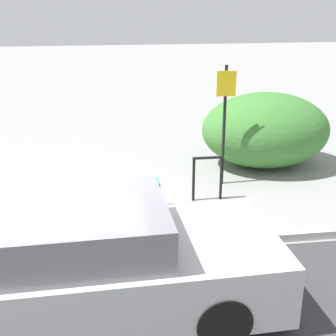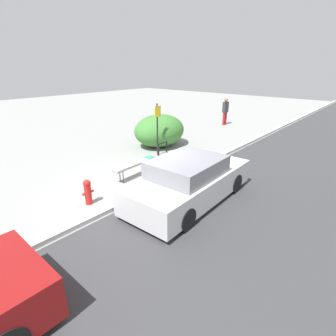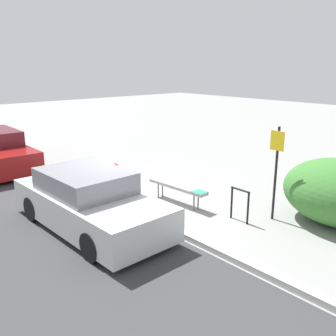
{
  "view_description": "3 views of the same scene",
  "coord_description": "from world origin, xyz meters",
  "px_view_note": "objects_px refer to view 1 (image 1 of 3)",
  "views": [
    {
      "loc": [
        0.66,
        -5.95,
        3.47
      ],
      "look_at": [
        1.78,
        1.77,
        0.59
      ],
      "focal_mm": 50.0,
      "sensor_mm": 36.0,
      "label": 1
    },
    {
      "loc": [
        -5.34,
        -5.39,
        3.79
      ],
      "look_at": [
        0.74,
        -0.16,
        0.65
      ],
      "focal_mm": 28.0,
      "sensor_mm": 36.0,
      "label": 2
    },
    {
      "loc": [
        7.68,
        -5.26,
        3.68
      ],
      "look_at": [
        0.37,
        1.15,
        0.99
      ],
      "focal_mm": 40.0,
      "sensor_mm": 36.0,
      "label": 3
    }
  ],
  "objects_px": {
    "bike_rack": "(208,174)",
    "sign_post": "(225,115)",
    "parked_car_near": "(86,264)",
    "bench": "(102,188)"
  },
  "relations": [
    {
      "from": "bike_rack",
      "to": "parked_car_near",
      "type": "distance_m",
      "value": 3.57
    },
    {
      "from": "bench",
      "to": "bike_rack",
      "type": "bearing_deg",
      "value": 6.25
    },
    {
      "from": "bench",
      "to": "parked_car_near",
      "type": "height_order",
      "value": "parked_car_near"
    },
    {
      "from": "bike_rack",
      "to": "sign_post",
      "type": "bearing_deg",
      "value": 57.05
    },
    {
      "from": "bench",
      "to": "sign_post",
      "type": "bearing_deg",
      "value": 20.46
    },
    {
      "from": "bike_rack",
      "to": "sign_post",
      "type": "distance_m",
      "value": 1.22
    },
    {
      "from": "bike_rack",
      "to": "bench",
      "type": "bearing_deg",
      "value": -170.27
    },
    {
      "from": "bench",
      "to": "parked_car_near",
      "type": "relative_size",
      "value": 0.44
    },
    {
      "from": "parked_car_near",
      "to": "bench",
      "type": "bearing_deg",
      "value": 83.7
    },
    {
      "from": "bench",
      "to": "sign_post",
      "type": "relative_size",
      "value": 0.85
    }
  ]
}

